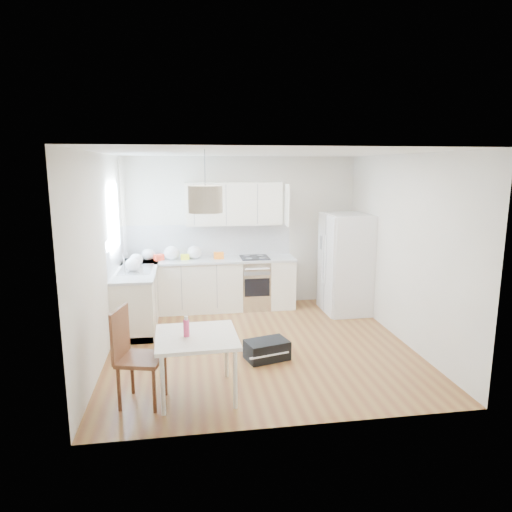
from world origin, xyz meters
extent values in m
plane|color=brown|center=(0.00, 0.00, 0.00)|extent=(4.20, 4.20, 0.00)
plane|color=white|center=(0.00, 0.00, 2.70)|extent=(4.20, 4.20, 0.00)
plane|color=beige|center=(0.00, 2.10, 1.35)|extent=(4.20, 0.00, 4.20)
plane|color=beige|center=(-2.10, 0.00, 1.35)|extent=(0.00, 4.20, 4.20)
plane|color=beige|center=(2.10, 0.00, 1.35)|extent=(0.00, 4.20, 4.20)
cube|color=#BFE0F9|center=(-2.09, 1.15, 1.75)|extent=(0.02, 1.00, 1.00)
cube|color=white|center=(-0.60, 1.80, 0.44)|extent=(3.00, 0.60, 0.88)
cube|color=white|center=(-1.80, 1.20, 0.44)|extent=(0.60, 1.80, 0.88)
cube|color=#B6B9BB|center=(-0.60, 1.80, 0.90)|extent=(3.02, 0.64, 0.04)
cube|color=#B6B9BB|center=(-1.80, 1.20, 0.90)|extent=(0.64, 1.82, 0.04)
cube|color=white|center=(-0.60, 2.09, 1.21)|extent=(3.00, 0.01, 0.58)
cube|color=white|center=(-2.09, 1.20, 1.21)|extent=(0.01, 1.80, 0.58)
cube|color=white|center=(-0.15, 1.94, 1.88)|extent=(1.70, 0.32, 0.75)
cube|color=beige|center=(-0.92, -1.31, 0.68)|extent=(0.92, 0.92, 0.04)
cylinder|color=white|center=(-1.28, -1.69, 0.33)|extent=(0.05, 0.05, 0.66)
cylinder|color=white|center=(-0.53, -1.67, 0.33)|extent=(0.05, 0.05, 0.66)
cylinder|color=white|center=(-1.30, -0.95, 0.33)|extent=(0.05, 0.05, 0.66)
cylinder|color=white|center=(-0.56, -0.92, 0.33)|extent=(0.05, 0.05, 0.66)
cylinder|color=#D93C69|center=(-1.02, -1.32, 0.82)|extent=(0.07, 0.07, 0.23)
cube|color=black|center=(0.02, -0.48, 0.13)|extent=(0.62, 0.49, 0.25)
cylinder|color=beige|center=(-0.78, -1.20, 2.18)|extent=(0.39, 0.39, 0.28)
ellipsoid|color=white|center=(-1.66, 1.85, 1.02)|extent=(0.23, 0.19, 0.20)
ellipsoid|color=white|center=(-1.26, 1.85, 1.04)|extent=(0.27, 0.23, 0.24)
ellipsoid|color=white|center=(-0.86, 1.86, 1.04)|extent=(0.26, 0.22, 0.23)
ellipsoid|color=white|center=(-1.82, 1.43, 1.02)|extent=(0.22, 0.19, 0.20)
ellipsoid|color=white|center=(-1.83, 1.04, 1.03)|extent=(0.23, 0.20, 0.21)
cube|color=orange|center=(-0.44, 1.80, 0.98)|extent=(0.18, 0.11, 0.12)
cube|color=#FEFF28|center=(-1.03, 1.81, 0.97)|extent=(0.15, 0.11, 0.10)
cube|color=red|center=(-1.47, 1.81, 0.97)|extent=(0.19, 0.17, 0.11)
camera|label=1|loc=(-0.99, -6.09, 2.52)|focal=32.00mm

